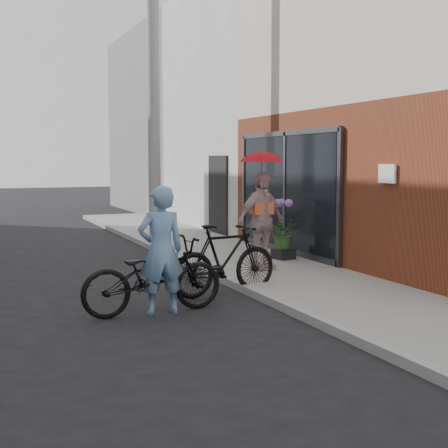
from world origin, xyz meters
TOP-DOWN VIEW (x-y plane):
  - ground at (0.00, 0.00)m, footprint 80.00×80.00m
  - sidewalk at (2.10, 2.00)m, footprint 2.20×24.00m
  - curb at (0.94, 2.00)m, footprint 0.12×24.00m
  - plaster_building at (7.20, 9.00)m, footprint 8.00×6.00m
  - east_building_far at (7.20, 16.00)m, footprint 8.00×8.00m
  - utility_pole at (1.10, 6.00)m, footprint 0.28×0.28m
  - officer at (-0.63, -0.04)m, footprint 0.62×0.41m
  - bike_left at (-0.73, 0.02)m, footprint 1.96×0.77m
  - bike_right at (0.60, 0.71)m, footprint 1.87×0.80m
  - kimono_woman at (1.78, 1.86)m, footprint 1.07×0.67m
  - parasol at (1.78, 1.86)m, footprint 0.73×0.73m
  - planter at (2.71, 2.75)m, footprint 0.41×0.41m
  - potted_plant at (2.71, 2.75)m, footprint 0.58×0.50m

SIDE VIEW (x-z plane):
  - ground at x=0.00m, z-range 0.00..0.00m
  - sidewalk at x=2.10m, z-range 0.00..0.12m
  - curb at x=0.94m, z-range 0.00..0.12m
  - planter at x=2.71m, z-range 0.12..0.31m
  - bike_left at x=-0.73m, z-range 0.00..1.01m
  - bike_right at x=0.60m, z-range 0.00..1.09m
  - potted_plant at x=2.71m, z-range 0.31..0.95m
  - officer at x=-0.63m, z-range 0.00..1.70m
  - kimono_woman at x=1.78m, z-range 0.12..1.82m
  - parasol at x=1.78m, z-range 1.82..2.46m
  - plaster_building at x=7.20m, z-range 0.00..7.00m
  - east_building_far at x=7.20m, z-range 0.00..7.00m
  - utility_pole at x=1.10m, z-range 0.00..7.00m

